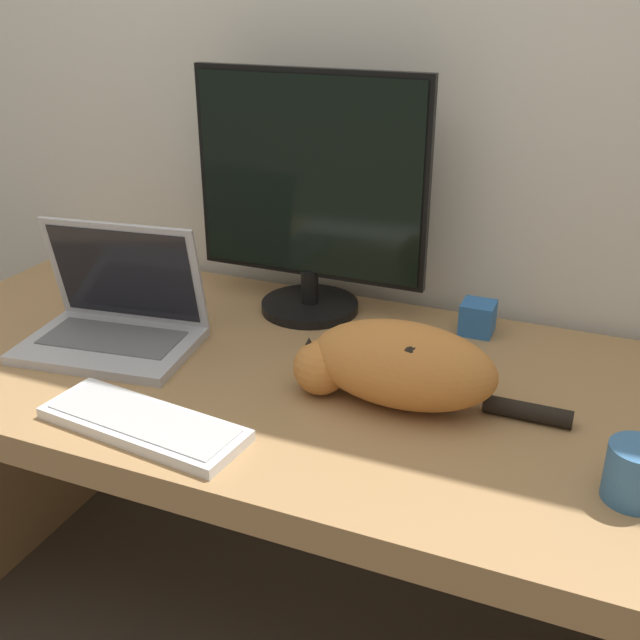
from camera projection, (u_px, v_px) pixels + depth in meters
name	position (u px, v px, depth m)	size (l,w,h in m)	color
wall_back	(368.00, 56.00, 1.63)	(6.40, 0.06, 2.60)	silver
desk	(285.00, 431.00, 1.54)	(1.71, 0.80, 0.76)	#A37A4C
monitor	(309.00, 196.00, 1.62)	(0.53, 0.22, 0.53)	black
laptop	(114.00, 322.00, 1.55)	(0.37, 0.28, 0.25)	#B7B7BC
external_keyboard	(143.00, 424.00, 1.27)	(0.38, 0.17, 0.02)	white
cat	(397.00, 363.00, 1.33)	(0.50, 0.17, 0.15)	#C67A38
coffee_mug	(636.00, 473.00, 1.09)	(0.09, 0.09, 0.09)	teal
small_toy	(478.00, 318.00, 1.61)	(0.07, 0.07, 0.07)	#2D6BB7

